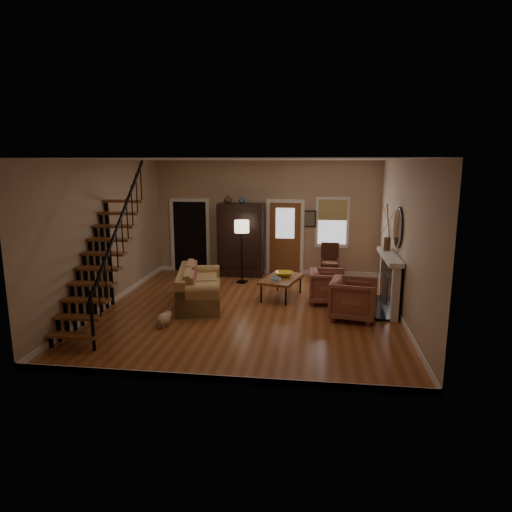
# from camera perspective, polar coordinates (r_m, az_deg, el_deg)

# --- Properties ---
(room) EXTENTS (7.00, 7.33, 3.30)m
(room) POSITION_cam_1_polar(r_m,az_deg,el_deg) (11.71, -1.63, 3.10)
(room) COLOR #985026
(room) RESTS_ON ground
(staircase) EXTENTS (0.94, 2.80, 3.20)m
(staircase) POSITION_cam_1_polar(r_m,az_deg,el_deg) (9.51, -18.89, 1.07)
(staircase) COLOR brown
(staircase) RESTS_ON ground
(fireplace) EXTENTS (0.33, 1.95, 2.30)m
(fireplace) POSITION_cam_1_polar(r_m,az_deg,el_deg) (10.61, 16.53, -2.50)
(fireplace) COLOR black
(fireplace) RESTS_ON ground
(armoire) EXTENTS (1.30, 0.60, 2.10)m
(armoire) POSITION_cam_1_polar(r_m,az_deg,el_deg) (13.18, -1.89, 2.05)
(armoire) COLOR black
(armoire) RESTS_ON ground
(vase_a) EXTENTS (0.24, 0.24, 0.25)m
(vase_a) POSITION_cam_1_polar(r_m,az_deg,el_deg) (13.00, -3.53, 7.12)
(vase_a) COLOR #4C2619
(vase_a) RESTS_ON armoire
(vase_b) EXTENTS (0.20, 0.20, 0.21)m
(vase_b) POSITION_cam_1_polar(r_m,az_deg,el_deg) (12.93, -1.78, 7.03)
(vase_b) COLOR #334C60
(vase_b) RESTS_ON armoire
(sofa) EXTENTS (1.37, 2.31, 0.80)m
(sofa) POSITION_cam_1_polar(r_m,az_deg,el_deg) (10.67, -7.08, -3.89)
(sofa) COLOR #AC844E
(sofa) RESTS_ON ground
(coffee_table) EXTENTS (1.08, 1.46, 0.50)m
(coffee_table) POSITION_cam_1_polar(r_m,az_deg,el_deg) (11.13, 3.20, -3.97)
(coffee_table) COLOR brown
(coffee_table) RESTS_ON ground
(bowl) EXTENTS (0.45, 0.45, 0.11)m
(bowl) POSITION_cam_1_polar(r_m,az_deg,el_deg) (11.19, 3.53, -2.26)
(bowl) COLOR gold
(bowl) RESTS_ON coffee_table
(books) EXTENTS (0.24, 0.33, 0.06)m
(books) POSITION_cam_1_polar(r_m,az_deg,el_deg) (10.78, 2.46, -2.93)
(books) COLOR beige
(books) RESTS_ON coffee_table
(armchair_left) EXTENTS (1.09, 1.06, 0.86)m
(armchair_left) POSITION_cam_1_polar(r_m,az_deg,el_deg) (9.82, 12.10, -5.28)
(armchair_left) COLOR maroon
(armchair_left) RESTS_ON ground
(armchair_right) EXTENTS (0.86, 0.84, 0.77)m
(armchair_right) POSITION_cam_1_polar(r_m,az_deg,el_deg) (10.83, 8.95, -3.79)
(armchair_right) COLOR maroon
(armchair_right) RESTS_ON ground
(floor_lamp) EXTENTS (0.48, 0.48, 1.72)m
(floor_lamp) POSITION_cam_1_polar(r_m,az_deg,el_deg) (12.36, -1.78, 0.52)
(floor_lamp) COLOR black
(floor_lamp) RESTS_ON ground
(side_chair) EXTENTS (0.54, 0.54, 1.02)m
(side_chair) POSITION_cam_1_polar(r_m,az_deg,el_deg) (12.92, 9.21, -0.73)
(side_chair) COLOR #3C2013
(side_chair) RESTS_ON ground
(dog) EXTENTS (0.31, 0.44, 0.29)m
(dog) POSITION_cam_1_polar(r_m,az_deg,el_deg) (9.40, -11.50, -7.82)
(dog) COLOR beige
(dog) RESTS_ON ground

